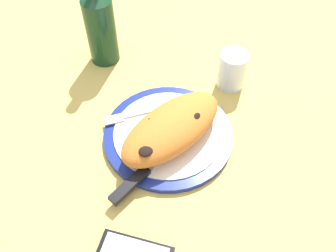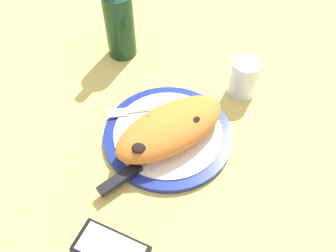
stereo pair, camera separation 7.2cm
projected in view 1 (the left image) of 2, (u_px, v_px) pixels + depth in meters
ground_plane at (168, 141)px, 75.88cm from camera, size 150.00×150.00×3.00cm
plate at (168, 134)px, 74.10cm from camera, size 27.04×27.04×1.63cm
calzone at (172, 127)px, 69.97cm from camera, size 26.47×17.42×6.57cm
fork at (137, 114)px, 76.28cm from camera, size 17.44×4.55×0.40cm
knife at (142, 174)px, 66.54cm from camera, size 21.52×9.56×1.20cm
water_glass at (232, 72)px, 81.52cm from camera, size 6.46×6.46×8.91cm
wine_bottle at (100, 26)px, 82.86cm from camera, size 7.22×7.22×24.83cm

